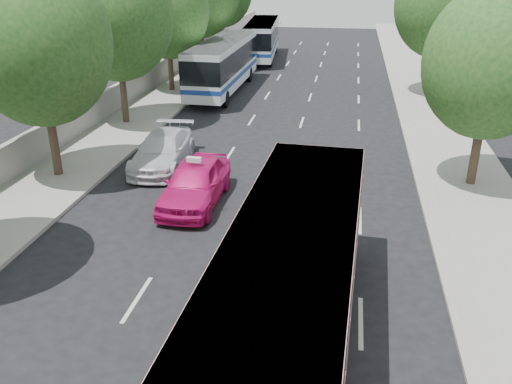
% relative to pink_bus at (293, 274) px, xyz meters
% --- Properties ---
extents(ground, '(120.00, 120.00, 0.00)m').
position_rel_pink_bus_xyz_m(ground, '(-2.51, 3.33, -2.12)').
color(ground, black).
rests_on(ground, ground).
extents(sidewalk_left, '(4.00, 90.00, 0.15)m').
position_rel_pink_bus_xyz_m(sidewalk_left, '(-11.01, 23.33, -2.04)').
color(sidewalk_left, '#9E998E').
rests_on(sidewalk_left, ground).
extents(sidewalk_right, '(4.00, 90.00, 0.12)m').
position_rel_pink_bus_xyz_m(sidewalk_right, '(5.99, 23.33, -2.06)').
color(sidewalk_right, '#9E998E').
rests_on(sidewalk_right, ground).
extents(low_wall, '(0.30, 90.00, 1.50)m').
position_rel_pink_bus_xyz_m(low_wall, '(-12.81, 23.33, -1.22)').
color(low_wall, '#9E998E').
rests_on(low_wall, sidewalk_left).
extents(tree_left_b, '(5.70, 5.70, 8.88)m').
position_rel_pink_bus_xyz_m(tree_left_b, '(-10.94, 9.27, 3.70)').
color(tree_left_b, '#38281E').
rests_on(tree_left_b, ground).
extents(tree_left_c, '(6.00, 6.00, 9.35)m').
position_rel_pink_bus_xyz_m(tree_left_c, '(-11.14, 17.27, 4.01)').
color(tree_left_c, '#38281E').
rests_on(tree_left_c, ground).
extents(tree_left_d, '(5.52, 5.52, 8.60)m').
position_rel_pink_bus_xyz_m(tree_left_d, '(-11.04, 25.27, 3.52)').
color(tree_left_d, '#38281E').
rests_on(tree_left_d, ground).
extents(tree_right_near, '(5.10, 5.10, 7.95)m').
position_rel_pink_bus_xyz_m(tree_right_near, '(6.26, 11.27, 3.09)').
color(tree_right_near, '#38281E').
rests_on(tree_right_near, ground).
extents(tree_right_far, '(6.00, 6.00, 9.35)m').
position_rel_pink_bus_xyz_m(tree_right_far, '(6.56, 27.27, 4.01)').
color(tree_right_far, '#38281E').
rests_on(tree_right_far, ground).
extents(pink_bus, '(3.14, 10.77, 3.40)m').
position_rel_pink_bus_xyz_m(pink_bus, '(0.00, 0.00, 0.00)').
color(pink_bus, pink).
rests_on(pink_bus, ground).
extents(pink_taxi, '(2.00, 4.94, 1.68)m').
position_rel_pink_bus_xyz_m(pink_taxi, '(-4.51, 7.76, -1.28)').
color(pink_taxi, '#D3126A').
rests_on(pink_taxi, ground).
extents(white_pickup, '(2.40, 5.30, 1.51)m').
position_rel_pink_bus_xyz_m(white_pickup, '(-7.01, 11.33, -1.36)').
color(white_pickup, silver).
rests_on(white_pickup, ground).
extents(tour_coach_front, '(2.66, 11.59, 3.46)m').
position_rel_pink_bus_xyz_m(tour_coach_front, '(-7.56, 25.91, -0.04)').
color(tour_coach_front, white).
rests_on(tour_coach_front, ground).
extents(tour_coach_rear, '(3.27, 11.23, 3.31)m').
position_rel_pink_bus_xyz_m(tour_coach_rear, '(-7.01, 39.17, -0.12)').
color(tour_coach_rear, white).
rests_on(tour_coach_rear, ground).
extents(taxi_roof_sign, '(0.55, 0.18, 0.18)m').
position_rel_pink_bus_xyz_m(taxi_roof_sign, '(-4.51, 7.76, -0.35)').
color(taxi_roof_sign, silver).
rests_on(taxi_roof_sign, pink_taxi).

